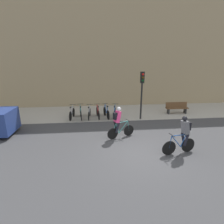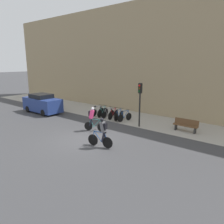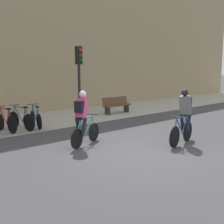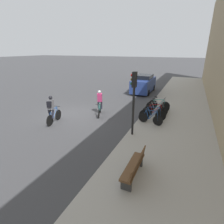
{
  "view_description": "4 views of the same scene",
  "coord_description": "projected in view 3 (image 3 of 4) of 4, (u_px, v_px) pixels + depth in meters",
  "views": [
    {
      "loc": [
        -2.05,
        -6.97,
        4.07
      ],
      "look_at": [
        -1.06,
        3.01,
        1.12
      ],
      "focal_mm": 28.0,
      "sensor_mm": 36.0,
      "label": 1
    },
    {
      "loc": [
        9.93,
        -9.11,
        4.9
      ],
      "look_at": [
        -0.01,
        2.95,
        1.31
      ],
      "focal_mm": 35.0,
      "sensor_mm": 36.0,
      "label": 2
    },
    {
      "loc": [
        -5.87,
        -5.26,
        2.41
      ],
      "look_at": [
        0.43,
        1.8,
        0.95
      ],
      "focal_mm": 45.0,
      "sensor_mm": 36.0,
      "label": 3
    },
    {
      "loc": [
        9.49,
        7.29,
        4.39
      ],
      "look_at": [
        0.53,
        3.3,
        0.85
      ],
      "focal_mm": 28.0,
      "sensor_mm": 36.0,
      "label": 4
    }
  ],
  "objects": [
    {
      "name": "kerb_strip",
      "position": [
        35.0,
        121.0,
        13.09
      ],
      "size": [
        44.0,
        4.5,
        0.01
      ],
      "primitive_type": "cube",
      "color": "#A39E93",
      "rests_on": "ground"
    },
    {
      "name": "parked_bike_4",
      "position": [
        21.0,
        120.0,
        11.19
      ],
      "size": [
        0.49,
        1.68,
        0.98
      ],
      "color": "black",
      "rests_on": "ground"
    },
    {
      "name": "building_facade",
      "position": [
        7.0,
        13.0,
        14.17
      ],
      "size": [
        44.0,
        0.6,
        10.43
      ],
      "primitive_type": "cube",
      "color": "#9E8966",
      "rests_on": "ground"
    },
    {
      "name": "ground",
      "position": [
        142.0,
        153.0,
        8.11
      ],
      "size": [
        200.0,
        200.0,
        0.0
      ],
      "primitive_type": "plane",
      "color": "#3D3D3F"
    },
    {
      "name": "traffic_light_pole",
      "position": [
        79.0,
        71.0,
        12.07
      ],
      "size": [
        0.26,
        0.3,
        3.36
      ],
      "color": "black",
      "rests_on": "ground"
    },
    {
      "name": "bench",
      "position": [
        117.0,
        105.0,
        15.31
      ],
      "size": [
        1.75,
        0.44,
        0.89
      ],
      "color": "brown",
      "rests_on": "ground"
    },
    {
      "name": "parked_bike_3",
      "position": [
        6.0,
        122.0,
        10.78
      ],
      "size": [
        0.46,
        1.62,
        0.97
      ],
      "color": "black",
      "rests_on": "ground"
    },
    {
      "name": "cyclist_grey",
      "position": [
        184.0,
        115.0,
        9.05
      ],
      "size": [
        1.66,
        0.55,
        1.78
      ],
      "color": "black",
      "rests_on": "ground"
    },
    {
      "name": "cyclist_pink",
      "position": [
        83.0,
        117.0,
        8.7
      ],
      "size": [
        1.54,
        0.7,
        1.75
      ],
      "color": "black",
      "rests_on": "ground"
    },
    {
      "name": "parked_bike_5",
      "position": [
        36.0,
        118.0,
        11.61
      ],
      "size": [
        0.46,
        1.58,
        0.95
      ],
      "color": "black",
      "rests_on": "ground"
    }
  ]
}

